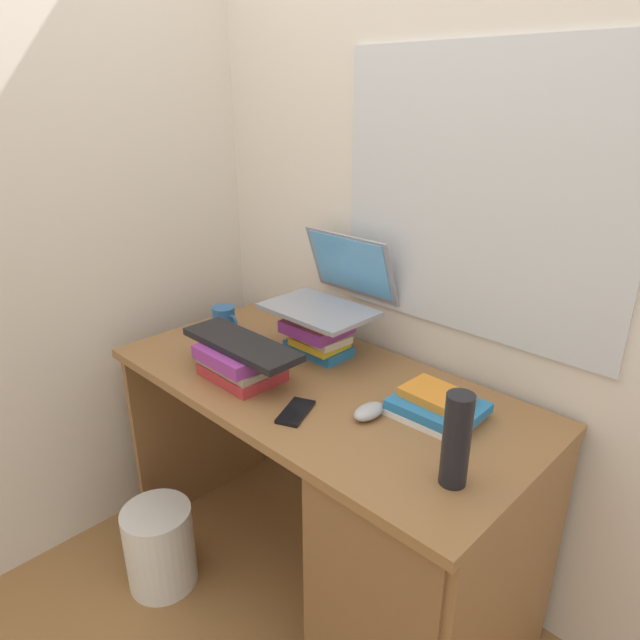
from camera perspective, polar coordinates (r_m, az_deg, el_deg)
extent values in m
plane|color=olive|center=(2.21, -0.07, -24.25)|extent=(6.00, 6.00, 0.00)
cube|color=silver|center=(1.83, 8.31, 12.49)|extent=(6.00, 0.05, 2.60)
cube|color=silver|center=(1.66, 15.38, 11.81)|extent=(0.90, 0.01, 0.80)
cube|color=beige|center=(2.21, -16.20, 13.50)|extent=(0.05, 6.00, 2.60)
cube|color=olive|center=(1.74, -0.08, -6.75)|extent=(1.35, 0.66, 0.03)
cube|color=olive|center=(2.39, -11.72, -9.36)|extent=(0.02, 0.60, 0.74)
cube|color=olive|center=(1.69, 18.14, -25.92)|extent=(0.02, 0.60, 0.74)
cube|color=brown|center=(1.73, 10.73, -23.48)|extent=(0.41, 0.56, 0.71)
cube|color=#2672B2|center=(1.91, -0.16, -2.85)|extent=(0.22, 0.13, 0.04)
cube|color=yellow|center=(1.88, -0.05, -2.28)|extent=(0.17, 0.13, 0.02)
cube|color=beige|center=(1.88, -0.31, -1.46)|extent=(0.23, 0.14, 0.02)
cube|color=#8C338C|center=(1.86, -0.32, -0.67)|extent=(0.19, 0.18, 0.04)
cube|color=yellow|center=(1.85, -0.49, 0.44)|extent=(0.24, 0.14, 0.03)
cube|color=#B22D33|center=(1.77, -7.84, -5.17)|extent=(0.24, 0.18, 0.04)
cube|color=gray|center=(1.77, -7.73, -4.21)|extent=(0.24, 0.19, 0.02)
cube|color=#8C338C|center=(1.75, -8.29, -3.38)|extent=(0.23, 0.19, 0.04)
cube|color=white|center=(1.59, 11.32, -9.25)|extent=(0.23, 0.18, 0.02)
cube|color=#2672B2|center=(1.58, 11.80, -8.48)|extent=(0.24, 0.19, 0.03)
cube|color=orange|center=(1.58, 11.61, -7.41)|extent=(0.18, 0.13, 0.02)
cube|color=gray|center=(1.84, -0.17, 1.04)|extent=(0.35, 0.24, 0.01)
cube|color=gray|center=(1.91, 3.14, 5.54)|extent=(0.35, 0.08, 0.22)
cube|color=#59A5E5|center=(1.91, 3.01, 5.56)|extent=(0.32, 0.07, 0.20)
cube|color=black|center=(1.74, -7.92, -2.41)|extent=(0.42, 0.14, 0.02)
ellipsoid|color=#A5A8AD|center=(1.56, 4.94, -9.16)|extent=(0.06, 0.10, 0.04)
cylinder|color=#265999|center=(2.11, -9.65, 0.14)|extent=(0.08, 0.08, 0.09)
torus|color=#265999|center=(2.07, -8.77, -0.14)|extent=(0.05, 0.01, 0.05)
cylinder|color=black|center=(1.31, 13.57, -11.67)|extent=(0.06, 0.06, 0.23)
cube|color=black|center=(1.58, -2.46, -9.22)|extent=(0.11, 0.15, 0.01)
cylinder|color=silver|center=(2.16, -15.81, -21.09)|extent=(0.23, 0.23, 0.30)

